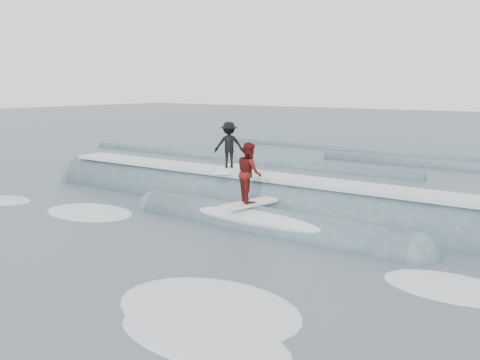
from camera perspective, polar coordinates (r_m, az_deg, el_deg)
The scene contains 6 objects.
ground at distance 14.94m, azimuth -9.65°, elevation -6.47°, with size 160.00×160.00×0.00m, color #3C5057.
breaking_wave at distance 18.28m, azimuth 1.94°, elevation -3.11°, with size 21.01×3.90×2.24m.
surfer_black at distance 19.17m, azimuth -1.19°, elevation 3.54°, with size 1.27×2.06×1.74m.
surfer_red at distance 16.05m, azimuth 0.98°, elevation 0.52°, with size 1.12×2.07×1.91m.
whitewater at distance 12.73m, azimuth -6.45°, elevation -9.35°, with size 17.98×6.67×0.10m.
far_swells at distance 29.82m, azimuth 15.11°, elevation 1.65°, with size 37.06×8.65×0.80m.
Camera 1 is at (10.34, -9.91, 4.24)m, focal length 40.00 mm.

